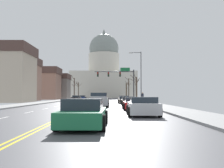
% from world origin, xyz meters
% --- Properties ---
extents(ground, '(20.00, 180.00, 0.20)m').
position_xyz_m(ground, '(0.00, -0.00, 0.02)').
color(ground, '#4B4B51').
extents(signal_gantry, '(7.91, 0.41, 6.65)m').
position_xyz_m(signal_gantry, '(4.76, 12.16, 4.93)').
color(signal_gantry, '#28282D').
rests_on(signal_gantry, ground).
extents(street_lamp_right, '(2.11, 0.24, 8.66)m').
position_xyz_m(street_lamp_right, '(7.95, 4.98, 5.19)').
color(street_lamp_right, '#333338').
rests_on(street_lamp_right, ground).
extents(capitol_building, '(28.81, 20.98, 31.68)m').
position_xyz_m(capitol_building, '(0.00, 78.92, 11.02)').
color(capitol_building, beige).
rests_on(capitol_building, ground).
extents(sedan_near_00, '(2.08, 4.62, 1.20)m').
position_xyz_m(sedan_near_00, '(5.34, 7.94, 0.57)').
color(sedan_near_00, '#6B6056').
rests_on(sedan_near_00, ground).
extents(sedan_near_01, '(2.15, 4.51, 1.10)m').
position_xyz_m(sedan_near_01, '(5.16, 1.59, 0.53)').
color(sedan_near_01, '#6B6056').
rests_on(sedan_near_01, ground).
extents(sedan_near_02, '(2.01, 4.65, 1.15)m').
position_xyz_m(sedan_near_02, '(5.32, -3.96, 0.55)').
color(sedan_near_02, '#6B6056').
rests_on(sedan_near_02, ground).
extents(pickup_truck_near_03, '(2.41, 5.50, 1.61)m').
position_xyz_m(pickup_truck_near_03, '(1.57, -9.61, 0.72)').
color(pickup_truck_near_03, '#ADB2B7').
rests_on(pickup_truck_near_03, ground).
extents(sedan_near_04, '(2.07, 4.51, 1.14)m').
position_xyz_m(sedan_near_04, '(5.07, -15.50, 0.54)').
color(sedan_near_04, '#B71414').
rests_on(sedan_near_04, ground).
extents(sedan_near_05, '(2.19, 4.53, 1.23)m').
position_xyz_m(sedan_near_05, '(5.06, -22.08, 0.59)').
color(sedan_near_05, silver).
rests_on(sedan_near_05, ground).
extents(sedan_near_06, '(2.03, 4.42, 1.21)m').
position_xyz_m(sedan_near_06, '(1.76, -28.28, 0.57)').
color(sedan_near_06, '#1E7247').
rests_on(sedan_near_06, ground).
extents(sedan_oncoming_00, '(2.16, 4.36, 1.19)m').
position_xyz_m(sedan_oncoming_00, '(-5.13, 21.76, 0.56)').
color(sedan_oncoming_00, black).
rests_on(sedan_oncoming_00, ground).
extents(sedan_oncoming_01, '(1.98, 4.55, 1.16)m').
position_xyz_m(sedan_oncoming_01, '(-5.13, 34.99, 0.54)').
color(sedan_oncoming_01, navy).
rests_on(sedan_oncoming_01, ground).
extents(flank_building_00, '(9.96, 8.24, 8.00)m').
position_xyz_m(flank_building_00, '(-15.28, 44.21, 4.05)').
color(flank_building_00, slate).
rests_on(flank_building_00, ground).
extents(flank_building_01, '(12.48, 8.53, 9.16)m').
position_xyz_m(flank_building_01, '(-17.96, 35.22, 4.64)').
color(flank_building_01, '#8C6656').
rests_on(flank_building_01, ground).
extents(flank_building_02, '(10.04, 9.96, 9.63)m').
position_xyz_m(flank_building_02, '(-18.31, 17.60, 4.87)').
color(flank_building_02, '#8C6656').
rests_on(flank_building_02, ground).
extents(bare_tree_00, '(2.30, 2.31, 6.11)m').
position_xyz_m(bare_tree_00, '(8.94, 20.57, 3.13)').
color(bare_tree_00, '#423328').
rests_on(bare_tree_00, ground).
extents(bare_tree_01, '(2.50, 1.50, 7.18)m').
position_xyz_m(bare_tree_01, '(-7.88, 37.91, 3.48)').
color(bare_tree_01, '#423328').
rests_on(bare_tree_01, ground).
extents(bare_tree_02, '(1.50, 2.24, 5.99)m').
position_xyz_m(bare_tree_02, '(7.80, 29.56, 3.15)').
color(bare_tree_02, '#423328').
rests_on(bare_tree_02, ground).
extents(bare_tree_03, '(2.33, 1.95, 5.90)m').
position_xyz_m(bare_tree_03, '(-8.45, 52.75, 3.21)').
color(bare_tree_03, '#4C3D2D').
rests_on(bare_tree_03, ground).
extents(bare_tree_04, '(0.90, 1.98, 5.31)m').
position_xyz_m(bare_tree_04, '(8.23, 45.87, 2.73)').
color(bare_tree_04, '#4C3D2D').
rests_on(bare_tree_04, ground).
extents(pedestrian_00, '(0.35, 0.34, 1.63)m').
position_xyz_m(pedestrian_00, '(7.77, -0.50, 1.04)').
color(pedestrian_00, '#4C4238').
rests_on(pedestrian_00, ground).
extents(bicycle_parked, '(0.12, 1.77, 0.85)m').
position_xyz_m(bicycle_parked, '(8.03, -0.27, 0.49)').
color(bicycle_parked, black).
rests_on(bicycle_parked, ground).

